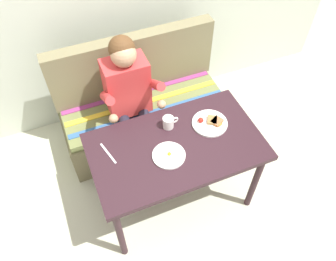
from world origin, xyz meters
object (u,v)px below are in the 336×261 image
object	(u,v)px
plate_eggs	(169,155)
table	(176,152)
person	(130,94)
coffee_mug	(169,122)
plate_breakfast	(210,123)
knife	(108,153)
couch	(142,109)

from	to	relation	value
plate_eggs	table	bearing A→B (deg)	38.43
plate_eggs	person	bearing A→B (deg)	95.18
person	coffee_mug	bearing A→B (deg)	-69.08
plate_breakfast	knife	world-z (taller)	plate_breakfast
knife	couch	bearing A→B (deg)	40.77
knife	plate_breakfast	bearing A→B (deg)	-16.41
person	table	bearing A→B (deg)	-76.48
table	coffee_mug	world-z (taller)	coffee_mug
plate_breakfast	table	bearing A→B (deg)	-164.68
plate_breakfast	couch	bearing A→B (deg)	114.11
couch	plate_breakfast	world-z (taller)	couch
plate_breakfast	coffee_mug	distance (m)	0.31
table	plate_eggs	distance (m)	0.14
table	plate_breakfast	bearing A→B (deg)	15.32
plate_eggs	knife	world-z (taller)	plate_eggs
person	knife	xyz separation A→B (m)	(-0.31, -0.48, -0.01)
table	person	size ratio (longest dim) A/B	0.99
table	knife	size ratio (longest dim) A/B	6.00
plate_eggs	knife	distance (m)	0.41
person	plate_eggs	distance (m)	0.66
couch	person	distance (m)	0.47
plate_breakfast	plate_eggs	bearing A→B (deg)	-158.97
plate_breakfast	knife	size ratio (longest dim) A/B	1.29
couch	plate_eggs	bearing A→B (deg)	-95.67
table	plate_breakfast	size ratio (longest dim) A/B	4.65
person	plate_breakfast	size ratio (longest dim) A/B	4.70
plate_eggs	coffee_mug	bearing A→B (deg)	68.00
table	plate_breakfast	world-z (taller)	plate_breakfast
plate_breakfast	plate_eggs	size ratio (longest dim) A/B	1.15
couch	coffee_mug	xyz separation A→B (m)	(0.02, -0.59, 0.45)
plate_breakfast	knife	distance (m)	0.76
table	plate_breakfast	distance (m)	0.33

